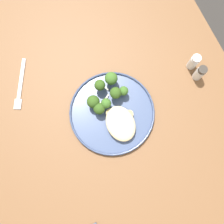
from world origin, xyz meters
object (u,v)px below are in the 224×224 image
object	(u,v)px
pepper_shaker	(200,73)
seared_scallop_tiny_bay	(121,135)
seared_scallop_large_seared	(129,121)
seared_scallop_center_golden	(120,122)
broccoli_floret_beside_noodles	(116,93)
dinner_fork	(20,86)
salt_shaker	(194,62)
broccoli_floret_split_head	(93,102)
broccoli_floret_small_sprig	(111,79)
broccoli_floret_center_pile	(106,103)
broccoli_floret_left_leaning	(100,85)
dinner_plate	(112,113)
seared_scallop_right_edge	(111,126)
seared_scallop_front_small	(129,114)
broccoli_floret_tall_stalk	(124,91)
seared_scallop_on_noodles	(110,113)
broccoli_floret_front_edge	(99,109)

from	to	relation	value
pepper_shaker	seared_scallop_tiny_bay	bearing A→B (deg)	-75.47
seared_scallop_large_seared	pepper_shaker	bearing A→B (deg)	100.38
seared_scallop_center_golden	broccoli_floret_beside_noodles	xyz separation A→B (m)	(-0.09, 0.02, 0.03)
dinner_fork	salt_shaker	bearing A→B (deg)	73.67
broccoli_floret_split_head	dinner_fork	size ratio (longest dim) A/B	0.33
broccoli_floret_small_sprig	salt_shaker	world-z (taller)	broccoli_floret_small_sprig
broccoli_floret_center_pile	broccoli_floret_split_head	size ratio (longest dim) A/B	0.86
seared_scallop_tiny_bay	seared_scallop_center_golden	xyz separation A→B (m)	(-0.04, 0.02, 0.00)
broccoli_floret_left_leaning	dinner_plate	bearing A→B (deg)	2.10
pepper_shaker	dinner_plate	bearing A→B (deg)	-89.41
broccoli_floret_left_leaning	broccoli_floret_split_head	world-z (taller)	same
seared_scallop_center_golden	seared_scallop_right_edge	size ratio (longest dim) A/B	0.79
broccoli_floret_center_pile	pepper_shaker	world-z (taller)	pepper_shaker
seared_scallop_tiny_bay	seared_scallop_right_edge	world-z (taller)	same
seared_scallop_right_edge	seared_scallop_tiny_bay	bearing A→B (deg)	19.67
seared_scallop_front_small	salt_shaker	distance (m)	0.29
broccoli_floret_split_head	dinner_fork	xyz separation A→B (m)	(-0.17, -0.21, -0.04)
broccoli_floret_tall_stalk	salt_shaker	distance (m)	0.27
seared_scallop_large_seared	broccoli_floret_tall_stalk	world-z (taller)	broccoli_floret_tall_stalk
seared_scallop_large_seared	pepper_shaker	xyz separation A→B (m)	(-0.05, 0.29, 0.01)
broccoli_floret_tall_stalk	broccoli_floret_small_sprig	xyz separation A→B (m)	(-0.05, -0.02, 0.01)
broccoli_floret_beside_noodles	broccoli_floret_small_sprig	world-z (taller)	broccoli_floret_small_sprig
seared_scallop_on_noodles	dinner_plate	bearing A→B (deg)	92.06
dinner_plate	seared_scallop_large_seared	bearing A→B (deg)	38.13
seared_scallop_large_seared	broccoli_floret_split_head	world-z (taller)	broccoli_floret_split_head
seared_scallop_front_small	salt_shaker	xyz separation A→B (m)	(-0.08, 0.28, 0.01)
seared_scallop_front_small	broccoli_floret_center_pile	distance (m)	0.09
broccoli_floret_split_head	salt_shaker	size ratio (longest dim) A/B	0.86
broccoli_floret_left_leaning	pepper_shaker	bearing A→B (deg)	74.77
broccoli_floret_left_leaning	broccoli_floret_front_edge	world-z (taller)	broccoli_floret_left_leaning
seared_scallop_front_small	seared_scallop_right_edge	bearing A→B (deg)	-80.51
seared_scallop_front_small	seared_scallop_center_golden	world-z (taller)	seared_scallop_center_golden
broccoli_floret_split_head	salt_shaker	distance (m)	0.37
seared_scallop_tiny_bay	broccoli_floret_left_leaning	bearing A→B (deg)	179.35
salt_shaker	broccoli_floret_split_head	bearing A→B (deg)	-90.57
salt_shaker	dinner_fork	bearing A→B (deg)	-106.33
seared_scallop_on_noodles	broccoli_floret_front_edge	distance (m)	0.04
broccoli_floret_beside_noodles	dinner_fork	xyz separation A→B (m)	(-0.17, -0.29, -0.05)
seared_scallop_on_noodles	dinner_fork	distance (m)	0.33
seared_scallop_tiny_bay	dinner_fork	size ratio (longest dim) A/B	0.18
broccoli_floret_left_leaning	seared_scallop_front_small	bearing A→B (deg)	23.08
seared_scallop_right_edge	pepper_shaker	distance (m)	0.35
salt_shaker	broccoli_floret_center_pile	bearing A→B (deg)	-87.07
dinner_fork	seared_scallop_right_edge	bearing A→B (deg)	42.19
seared_scallop_tiny_bay	broccoli_floret_beside_noodles	xyz separation A→B (m)	(-0.13, 0.04, 0.03)
seared_scallop_center_golden	pepper_shaker	bearing A→B (deg)	98.44
seared_scallop_front_small	broccoli_floret_small_sprig	distance (m)	0.13
broccoli_floret_left_leaning	broccoli_floret_split_head	bearing A→B (deg)	-44.23
broccoli_floret_beside_noodles	dinner_fork	world-z (taller)	broccoli_floret_beside_noodles
broccoli_floret_tall_stalk	broccoli_floret_front_edge	distance (m)	0.10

